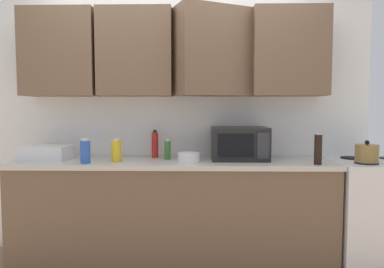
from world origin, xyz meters
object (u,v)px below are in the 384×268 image
(microwave, at_px, (239,143))
(bottle_yellow_mustard, at_px, (116,151))
(bowl_ceramic_small, at_px, (189,157))
(kettle, at_px, (367,153))
(dish_rack, at_px, (46,153))
(bottle_blue_cleaner, at_px, (85,151))
(bottle_green_oil, at_px, (168,150))
(bottle_red_sauce, at_px, (155,145))
(bottle_soy_dark, at_px, (318,149))
(stove_range, at_px, (377,213))

(microwave, xyz_separation_m, bottle_yellow_mustard, (-1.03, -0.16, -0.05))
(bottle_yellow_mustard, xyz_separation_m, bowl_ceramic_small, (0.60, 0.00, -0.05))
(kettle, distance_m, dish_rack, 2.66)
(bottle_yellow_mustard, relative_size, bowl_ceramic_small, 1.05)
(kettle, bearing_deg, dish_rack, 176.55)
(bottle_blue_cleaner, height_order, bottle_green_oil, bottle_blue_cleaner)
(bottle_red_sauce, distance_m, bottle_blue_cleaner, 0.62)
(microwave, distance_m, bottle_red_sauce, 0.75)
(microwave, xyz_separation_m, bowl_ceramic_small, (-0.43, -0.15, -0.10))
(dish_rack, xyz_separation_m, bowl_ceramic_small, (1.23, -0.11, -0.02))
(kettle, xyz_separation_m, bottle_soy_dark, (-0.41, -0.06, 0.04))
(kettle, xyz_separation_m, dish_rack, (-2.66, 0.16, -0.02))
(dish_rack, distance_m, bottle_green_oil, 1.04)
(bottle_yellow_mustard, height_order, bottle_red_sauce, bottle_red_sauce)
(bottle_soy_dark, height_order, bottle_blue_cleaner, bottle_soy_dark)
(microwave, xyz_separation_m, dish_rack, (-1.66, -0.04, -0.08))
(bottle_red_sauce, xyz_separation_m, bottle_green_oil, (0.12, -0.11, -0.03))
(stove_range, relative_size, bowl_ceramic_small, 4.97)
(kettle, relative_size, bottle_yellow_mustard, 0.93)
(bottle_soy_dark, distance_m, bottle_green_oil, 1.24)
(bottle_yellow_mustard, relative_size, bottle_red_sauce, 0.78)
(dish_rack, distance_m, bottle_blue_cleaner, 0.45)
(bottle_yellow_mustard, height_order, bowl_ceramic_small, bottle_yellow_mustard)
(bottle_red_sauce, height_order, bowl_ceramic_small, bottle_red_sauce)
(bowl_ceramic_small, bearing_deg, bottle_soy_dark, -5.87)
(bottle_yellow_mustard, height_order, bottle_green_oil, bottle_yellow_mustard)
(dish_rack, bearing_deg, microwave, 1.40)
(dish_rack, height_order, bottle_green_oil, bottle_green_oil)
(dish_rack, height_order, bottle_red_sauce, bottle_red_sauce)
(bottle_yellow_mustard, distance_m, bowl_ceramic_small, 0.60)
(bottle_blue_cleaner, bearing_deg, bottle_red_sauce, 33.87)
(kettle, bearing_deg, bottle_yellow_mustard, 178.73)
(kettle, relative_size, bottle_red_sauce, 0.72)
(dish_rack, xyz_separation_m, bottle_yellow_mustard, (0.63, -0.12, 0.03))
(bottle_blue_cleaner, bearing_deg, stove_range, 4.13)
(bottle_red_sauce, xyz_separation_m, bowl_ceramic_small, (0.31, -0.26, -0.08))
(dish_rack, bearing_deg, bottle_yellow_mustard, -10.31)
(dish_rack, xyz_separation_m, bottle_blue_cleaner, (0.40, -0.19, 0.04))
(bowl_ceramic_small, bearing_deg, dish_rack, 174.88)
(microwave, relative_size, bottle_red_sauce, 1.94)
(microwave, relative_size, bottle_green_oil, 2.64)
(stove_range, height_order, bottle_red_sauce, bottle_red_sauce)
(microwave, bearing_deg, bottle_red_sauce, 171.45)
(bottle_blue_cleaner, bearing_deg, kettle, 0.89)
(bottle_blue_cleaner, bearing_deg, bottle_soy_dark, -0.63)
(microwave, height_order, bottle_green_oil, microwave)
(microwave, xyz_separation_m, bottle_red_sauce, (-0.74, 0.11, -0.02))
(kettle, height_order, microwave, microwave)
(kettle, height_order, bottle_yellow_mustard, bottle_yellow_mustard)
(bottle_green_oil, bearing_deg, bottle_soy_dark, -11.85)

